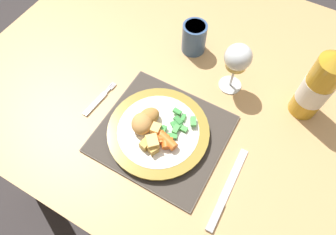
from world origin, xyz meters
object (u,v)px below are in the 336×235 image
object	(u,v)px
table_knife	(225,195)
wine_glass	(238,59)
dinner_plate	(158,132)
bottle	(319,84)
fork	(98,101)
dining_table	(198,98)
drinking_cup	(194,37)

from	to	relation	value
table_knife	wine_glass	bearing A→B (deg)	111.41
dinner_plate	bottle	size ratio (longest dim) A/B	0.87
dinner_plate	fork	world-z (taller)	dinner_plate
dinner_plate	table_knife	distance (m)	0.22
dining_table	bottle	size ratio (longest dim) A/B	4.33
wine_glass	dining_table	bearing A→B (deg)	-159.95
dining_table	drinking_cup	bearing A→B (deg)	127.15
table_knife	fork	bearing A→B (deg)	170.84
dining_table	bottle	xyz separation A→B (m)	(0.28, 0.05, 0.20)
fork	wine_glass	bearing A→B (deg)	38.03
table_knife	bottle	bearing A→B (deg)	75.21
dinner_plate	drinking_cup	world-z (taller)	drinking_cup
dinner_plate	wine_glass	xyz separation A→B (m)	(0.10, 0.23, 0.09)
dining_table	drinking_cup	world-z (taller)	drinking_cup
dining_table	fork	distance (m)	0.31
bottle	table_knife	bearing A→B (deg)	-104.79
dining_table	fork	xyz separation A→B (m)	(-0.21, -0.20, 0.09)
wine_glass	bottle	distance (m)	0.20
bottle	dinner_plate	bearing A→B (deg)	-139.01
dining_table	wine_glass	world-z (taller)	wine_glass
dinner_plate	table_knife	xyz separation A→B (m)	(0.21, -0.06, -0.01)
dinner_plate	fork	bearing A→B (deg)	178.65
dining_table	dinner_plate	distance (m)	0.23
dining_table	wine_glass	bearing A→B (deg)	20.05
dining_table	dinner_plate	world-z (taller)	dinner_plate
fork	bottle	distance (m)	0.56
dining_table	table_knife	size ratio (longest dim) A/B	5.83
wine_glass	drinking_cup	world-z (taller)	wine_glass
dining_table	wine_glass	size ratio (longest dim) A/B	8.27
fork	drinking_cup	xyz separation A→B (m)	(0.14, 0.30, 0.05)
wine_glass	drinking_cup	xyz separation A→B (m)	(-0.15, 0.07, -0.06)
table_knife	dinner_plate	bearing A→B (deg)	163.94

